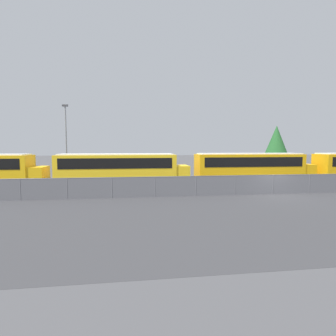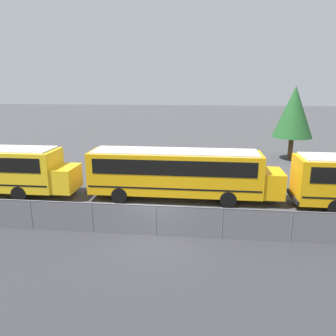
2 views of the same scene
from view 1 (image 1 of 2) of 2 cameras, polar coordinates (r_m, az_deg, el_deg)
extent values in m
plane|color=#424244|center=(22.21, 21.83, -5.32)|extent=(200.00, 200.00, 0.00)
cube|color=#333335|center=(17.35, 31.72, -8.39)|extent=(108.24, 12.00, 0.01)
cube|color=#9EA0A5|center=(22.09, 21.89, -3.39)|extent=(74.24, 0.03, 1.51)
cube|color=slate|center=(22.08, 21.91, -3.39)|extent=(74.24, 0.01, 1.51)
cylinder|color=slate|center=(22.01, 21.95, -1.43)|extent=(74.24, 0.05, 0.05)
cylinder|color=slate|center=(20.73, -29.47, -4.16)|extent=(0.07, 0.07, 1.51)
cylinder|color=slate|center=(19.79, -21.10, -4.26)|extent=(0.07, 0.07, 1.51)
cylinder|color=slate|center=(19.31, -12.11, -4.27)|extent=(0.07, 0.07, 1.51)
cylinder|color=slate|center=(19.31, -2.90, -4.17)|extent=(0.07, 0.07, 1.51)
cylinder|color=slate|center=(19.80, 6.08, -3.97)|extent=(0.07, 0.07, 1.51)
cylinder|color=slate|center=(20.75, 14.42, -3.70)|extent=(0.07, 0.07, 1.51)
cylinder|color=slate|center=(22.09, 21.89, -3.39)|extent=(0.07, 0.07, 1.51)
cylinder|color=slate|center=(23.77, 28.40, -3.07)|extent=(0.07, 0.07, 1.51)
cube|color=yellow|center=(25.55, -26.31, -1.40)|extent=(1.25, 2.23, 1.51)
cylinder|color=black|center=(27.57, -30.69, -2.74)|extent=(0.97, 0.28, 0.97)
cylinder|color=black|center=(25.60, -32.59, -3.34)|extent=(0.97, 0.28, 0.97)
cube|color=yellow|center=(23.98, -11.01, -0.17)|extent=(10.45, 2.42, 2.52)
cube|color=black|center=(23.94, -11.03, 1.15)|extent=(9.62, 2.46, 0.91)
cube|color=black|center=(24.05, -10.98, -1.84)|extent=(10.25, 2.45, 0.10)
cube|color=yellow|center=(24.39, 2.88, -1.19)|extent=(1.25, 2.23, 1.51)
cube|color=black|center=(24.97, -23.16, -2.82)|extent=(0.12, 2.42, 0.24)
cube|color=silver|center=(23.91, -11.05, 2.96)|extent=(9.93, 2.18, 0.10)
cylinder|color=black|center=(25.22, -3.44, -2.73)|extent=(0.97, 0.28, 0.97)
cylinder|color=black|center=(23.06, -3.04, -3.42)|extent=(0.97, 0.28, 0.97)
cylinder|color=black|center=(25.58, -18.09, -2.85)|extent=(0.97, 0.28, 0.97)
cylinder|color=black|center=(23.46, -19.06, -3.53)|extent=(0.97, 0.28, 0.97)
cube|color=#EDA80F|center=(26.81, 17.20, 0.21)|extent=(10.45, 2.42, 2.52)
cube|color=black|center=(26.78, 17.23, 1.39)|extent=(9.62, 2.46, 0.91)
cube|color=black|center=(26.87, 17.17, -1.29)|extent=(10.25, 2.45, 0.10)
cube|color=#EDA80F|center=(29.79, 27.45, -0.66)|extent=(1.25, 2.23, 1.51)
cube|color=black|center=(25.17, 6.16, -2.42)|extent=(0.12, 2.42, 0.24)
cube|color=silver|center=(26.75, 17.27, 3.00)|extent=(9.93, 2.18, 0.10)
cylinder|color=black|center=(29.38, 22.00, -2.02)|extent=(0.97, 0.28, 0.97)
cylinder|color=black|center=(27.51, 24.24, -2.52)|extent=(0.97, 0.28, 0.97)
cylinder|color=black|center=(26.78, 9.84, -2.36)|extent=(0.97, 0.28, 0.97)
cylinder|color=black|center=(24.72, 11.36, -2.96)|extent=(0.97, 0.28, 0.97)
cube|color=black|center=(29.98, 29.89, -1.88)|extent=(0.12, 2.42, 0.24)
cylinder|color=black|center=(32.11, 31.57, -1.83)|extent=(0.97, 0.28, 0.97)
cylinder|color=gray|center=(30.69, -21.28, 4.85)|extent=(0.16, 0.16, 8.01)
cube|color=#47474C|center=(31.01, -21.51, 12.55)|extent=(0.60, 0.24, 0.20)
cylinder|color=#51381E|center=(42.42, 22.37, 0.70)|extent=(0.44, 0.44, 2.15)
cone|color=#235B28|center=(42.35, 22.52, 5.34)|extent=(3.64, 3.64, 4.73)
camera|label=2|loc=(14.29, 62.94, 15.50)|focal=35.00mm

